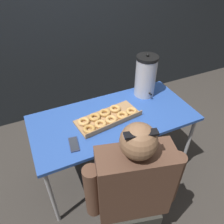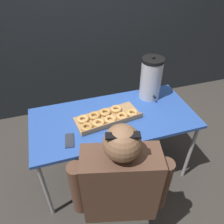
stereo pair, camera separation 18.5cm
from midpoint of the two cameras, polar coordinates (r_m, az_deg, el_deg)
The scene contains 7 objects.
ground_plane at distance 2.43m, azimuth 2.63°, elevation -14.71°, with size 12.00×12.00×0.00m, color #3D3833.
back_wall at distance 2.74m, azimuth -6.45°, elevation 26.99°, with size 6.00×0.11×2.80m.
folding_table at distance 1.93m, azimuth 3.21°, elevation -2.55°, with size 1.42×0.68×0.73m.
donut_box at distance 1.85m, azimuth 1.51°, elevation -1.57°, with size 0.58×0.31×0.05m.
coffee_urn at distance 2.08m, azimuth 12.68°, elevation 8.47°, with size 0.20×0.23×0.42m.
cell_phone at distance 1.70m, azimuth -7.99°, elevation -7.51°, with size 0.09×0.16×0.01m.
person_seated at distance 1.58m, azimuth 5.64°, elevation -22.00°, with size 0.61×0.34×1.23m.
Camera 2 is at (-0.45, -1.38, 1.95)m, focal length 35.00 mm.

